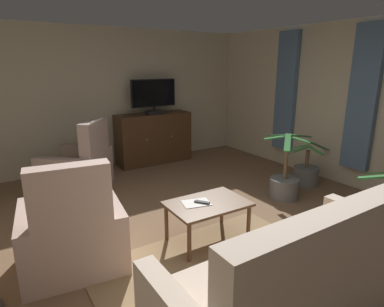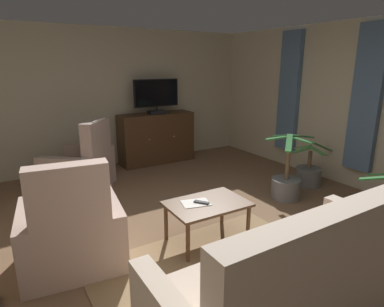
{
  "view_description": "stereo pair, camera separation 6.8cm",
  "coord_description": "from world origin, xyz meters",
  "px_view_note": "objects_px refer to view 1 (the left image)",
  "views": [
    {
      "loc": [
        -1.95,
        -2.6,
        1.95
      ],
      "look_at": [
        -0.01,
        0.43,
        0.95
      ],
      "focal_mm": 30.34,
      "sensor_mm": 36.0,
      "label": 1
    },
    {
      "loc": [
        -1.89,
        -2.63,
        1.95
      ],
      "look_at": [
        -0.01,
        0.43,
        0.95
      ],
      "focal_mm": 30.34,
      "sensor_mm": 36.0,
      "label": 2
    }
  ],
  "objects_px": {
    "coffee_table": "(208,207)",
    "armchair_beside_cabinet": "(73,235)",
    "sofa_floral": "(298,283)",
    "potted_plant_tall_palm_by_window": "(306,174)",
    "potted_plant_small_fern_corner": "(284,184)",
    "folded_newspaper": "(196,203)",
    "tv_cabinet": "(154,139)",
    "tv_remote": "(202,202)",
    "armchair_by_fireplace": "(80,169)",
    "television": "(154,96)"
  },
  "relations": [
    {
      "from": "television",
      "to": "potted_plant_tall_palm_by_window",
      "type": "xyz_separation_m",
      "value": [
        1.55,
        -2.47,
        -1.18
      ]
    },
    {
      "from": "tv_remote",
      "to": "folded_newspaper",
      "type": "height_order",
      "value": "tv_remote"
    },
    {
      "from": "coffee_table",
      "to": "armchair_beside_cabinet",
      "type": "distance_m",
      "value": 1.41
    },
    {
      "from": "folded_newspaper",
      "to": "potted_plant_small_fern_corner",
      "type": "height_order",
      "value": "potted_plant_small_fern_corner"
    },
    {
      "from": "tv_cabinet",
      "to": "potted_plant_tall_palm_by_window",
      "type": "distance_m",
      "value": 2.98
    },
    {
      "from": "folded_newspaper",
      "to": "armchair_by_fireplace",
      "type": "distance_m",
      "value": 2.41
    },
    {
      "from": "armchair_beside_cabinet",
      "to": "coffee_table",
      "type": "bearing_deg",
      "value": -12.85
    },
    {
      "from": "coffee_table",
      "to": "folded_newspaper",
      "type": "height_order",
      "value": "folded_newspaper"
    },
    {
      "from": "folded_newspaper",
      "to": "potted_plant_tall_palm_by_window",
      "type": "relative_size",
      "value": 0.35
    },
    {
      "from": "folded_newspaper",
      "to": "potted_plant_tall_palm_by_window",
      "type": "height_order",
      "value": "potted_plant_tall_palm_by_window"
    },
    {
      "from": "tv_remote",
      "to": "folded_newspaper",
      "type": "relative_size",
      "value": 0.57
    },
    {
      "from": "tv_cabinet",
      "to": "tv_remote",
      "type": "height_order",
      "value": "tv_cabinet"
    },
    {
      "from": "sofa_floral",
      "to": "potted_plant_tall_palm_by_window",
      "type": "xyz_separation_m",
      "value": [
        2.55,
        1.94,
        -0.17
      ]
    },
    {
      "from": "television",
      "to": "potted_plant_tall_palm_by_window",
      "type": "distance_m",
      "value": 3.15
    },
    {
      "from": "folded_newspaper",
      "to": "armchair_by_fireplace",
      "type": "bearing_deg",
      "value": 120.95
    },
    {
      "from": "sofa_floral",
      "to": "television",
      "type": "bearing_deg",
      "value": 77.33
    },
    {
      "from": "television",
      "to": "tv_remote",
      "type": "height_order",
      "value": "television"
    },
    {
      "from": "potted_plant_tall_palm_by_window",
      "to": "potted_plant_small_fern_corner",
      "type": "bearing_deg",
      "value": -165.67
    },
    {
      "from": "television",
      "to": "potted_plant_small_fern_corner",
      "type": "distance_m",
      "value": 3.01
    },
    {
      "from": "television",
      "to": "sofa_floral",
      "type": "xyz_separation_m",
      "value": [
        -0.99,
        -4.41,
        -1.01
      ]
    },
    {
      "from": "potted_plant_small_fern_corner",
      "to": "armchair_by_fireplace",
      "type": "bearing_deg",
      "value": 141.83
    },
    {
      "from": "tv_cabinet",
      "to": "tv_remote",
      "type": "relative_size",
      "value": 8.8
    },
    {
      "from": "sofa_floral",
      "to": "armchair_beside_cabinet",
      "type": "bearing_deg",
      "value": 127.05
    },
    {
      "from": "armchair_beside_cabinet",
      "to": "armchair_by_fireplace",
      "type": "height_order",
      "value": "armchair_by_fireplace"
    },
    {
      "from": "coffee_table",
      "to": "armchair_beside_cabinet",
      "type": "xyz_separation_m",
      "value": [
        -1.38,
        0.31,
        -0.07
      ]
    },
    {
      "from": "potted_plant_tall_palm_by_window",
      "to": "sofa_floral",
      "type": "bearing_deg",
      "value": -142.64
    },
    {
      "from": "armchair_beside_cabinet",
      "to": "television",
      "type": "bearing_deg",
      "value": 50.65
    },
    {
      "from": "tv_cabinet",
      "to": "armchair_by_fireplace",
      "type": "xyz_separation_m",
      "value": [
        -1.67,
        -0.75,
        -0.13
      ]
    },
    {
      "from": "coffee_table",
      "to": "sofa_floral",
      "type": "distance_m",
      "value": 1.36
    },
    {
      "from": "tv_cabinet",
      "to": "coffee_table",
      "type": "bearing_deg",
      "value": -105.68
    },
    {
      "from": "tv_remote",
      "to": "armchair_beside_cabinet",
      "type": "relative_size",
      "value": 0.15
    },
    {
      "from": "tv_remote",
      "to": "sofa_floral",
      "type": "distance_m",
      "value": 1.38
    },
    {
      "from": "coffee_table",
      "to": "armchair_beside_cabinet",
      "type": "relative_size",
      "value": 0.78
    },
    {
      "from": "television",
      "to": "folded_newspaper",
      "type": "relative_size",
      "value": 3.07
    },
    {
      "from": "folded_newspaper",
      "to": "television",
      "type": "bearing_deg",
      "value": 86.33
    },
    {
      "from": "sofa_floral",
      "to": "potted_plant_tall_palm_by_window",
      "type": "height_order",
      "value": "sofa_floral"
    },
    {
      "from": "tv_cabinet",
      "to": "tv_remote",
      "type": "bearing_deg",
      "value": -106.85
    },
    {
      "from": "sofa_floral",
      "to": "armchair_by_fireplace",
      "type": "xyz_separation_m",
      "value": [
        -0.68,
        3.71,
        -0.0
      ]
    },
    {
      "from": "coffee_table",
      "to": "armchair_by_fireplace",
      "type": "relative_size",
      "value": 0.7
    },
    {
      "from": "tv_remote",
      "to": "sofa_floral",
      "type": "xyz_separation_m",
      "value": [
        -0.05,
        -1.37,
        -0.13
      ]
    },
    {
      "from": "coffee_table",
      "to": "potted_plant_small_fern_corner",
      "type": "xyz_separation_m",
      "value": [
        1.7,
        0.4,
        -0.21
      ]
    },
    {
      "from": "coffee_table",
      "to": "tv_remote",
      "type": "relative_size",
      "value": 5.22
    },
    {
      "from": "tv_cabinet",
      "to": "sofa_floral",
      "type": "distance_m",
      "value": 4.58
    },
    {
      "from": "armchair_beside_cabinet",
      "to": "potted_plant_small_fern_corner",
      "type": "distance_m",
      "value": 3.08
    },
    {
      "from": "television",
      "to": "armchair_by_fireplace",
      "type": "bearing_deg",
      "value": -157.26
    },
    {
      "from": "folded_newspaper",
      "to": "armchair_by_fireplace",
      "type": "height_order",
      "value": "armchair_by_fireplace"
    },
    {
      "from": "armchair_by_fireplace",
      "to": "potted_plant_tall_palm_by_window",
      "type": "relative_size",
      "value": 1.45
    },
    {
      "from": "tv_cabinet",
      "to": "armchair_by_fireplace",
      "type": "height_order",
      "value": "armchair_by_fireplace"
    },
    {
      "from": "sofa_floral",
      "to": "potted_plant_tall_palm_by_window",
      "type": "distance_m",
      "value": 3.21
    },
    {
      "from": "tv_cabinet",
      "to": "armchair_by_fireplace",
      "type": "relative_size",
      "value": 1.19
    }
  ]
}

